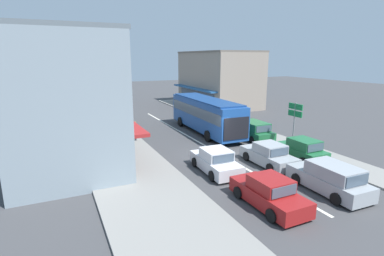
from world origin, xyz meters
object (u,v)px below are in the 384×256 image
Objects in this scene: parked_hatchback_kerb_front at (301,150)px; directional_road_sign at (295,114)px; sedan_behind_bus_mid at (269,155)px; traffic_light_downstreet at (112,92)px; wagon_queue_gap_filler at (330,179)px; city_bus at (206,113)px; sedan_adjacent_lane_trail at (269,193)px; pedestrian_with_handbag_near at (135,130)px; parked_wagon_kerb_second at (252,131)px; sedan_queue_far_back at (216,161)px.

directional_road_sign reaches higher than parked_hatchback_kerb_front.
traffic_light_downstreet is (-5.87, 22.72, 2.19)m from sedan_behind_bus_mid.
wagon_queue_gap_filler is 5.06m from parked_hatchback_kerb_front.
city_bus reaches higher than parked_hatchback_kerb_front.
directional_road_sign is (3.95, 6.86, 1.96)m from wagon_queue_gap_filler.
parked_hatchback_kerb_front is (6.33, 4.31, 0.05)m from sedan_adjacent_lane_trail.
parked_hatchback_kerb_front is at bearing -76.58° from city_bus.
traffic_light_downstreet reaches higher than pedestrian_with_handbag_near.
pedestrian_with_handbag_near is (-6.55, 9.19, 0.40)m from sedan_behind_bus_mid.
sedan_adjacent_lane_trail is at bearing -122.67° from parked_wagon_kerb_second.
parked_hatchback_kerb_front is at bearing -92.63° from parked_wagon_kerb_second.
parked_hatchback_kerb_front is at bearing -45.57° from pedestrian_with_handbag_near.
wagon_queue_gap_filler is (-0.09, -14.22, -1.14)m from city_bus.
parked_hatchback_kerb_front is at bearing -5.56° from sedan_queue_far_back.
sedan_queue_far_back is 4.94m from sedan_adjacent_lane_trail.
sedan_adjacent_lane_trail is 1.00× the size of traffic_light_downstreet.
sedan_queue_far_back is 6.48m from parked_hatchback_kerb_front.
parked_wagon_kerb_second is at bearing 63.12° from sedan_behind_bus_mid.
city_bus is 14.27m from wagon_queue_gap_filler.
parked_wagon_kerb_second is at bearing 87.37° from parked_hatchback_kerb_front.
pedestrian_with_handbag_near is (-9.21, 9.39, 0.36)m from parked_hatchback_kerb_front.
sedan_queue_far_back is 8.60m from parked_wagon_kerb_second.
sedan_queue_far_back is at bearing 128.46° from wagon_queue_gap_filler.
sedan_behind_bus_mid is 1.17× the size of directional_road_sign.
sedan_behind_bus_mid is at bearing -152.09° from directional_road_sign.
sedan_behind_bus_mid is (3.79, -0.42, 0.00)m from sedan_queue_far_back.
parked_wagon_kerb_second is (0.28, 5.99, 0.04)m from parked_hatchback_kerb_front.
wagon_queue_gap_filler is at bearing -77.42° from traffic_light_downstreet.
pedestrian_with_handbag_near reaches higher than parked_wagon_kerb_second.
sedan_behind_bus_mid is 1.00× the size of sedan_adjacent_lane_trail.
sedan_adjacent_lane_trail is (-4.00, -14.10, -1.22)m from city_bus.
traffic_light_downstreet is (-8.80, 16.93, 2.11)m from parked_wagon_kerb_second.
sedan_queue_far_back is 8.42m from directional_road_sign.
parked_hatchback_kerb_front is 13.16m from pedestrian_with_handbag_near.
traffic_light_downstreet reaches higher than sedan_adjacent_lane_trail.
traffic_light_downstreet is at bearing 115.23° from city_bus.
sedan_behind_bus_mid is at bearing -6.36° from sedan_queue_far_back.
sedan_queue_far_back and sedan_behind_bus_mid have the same top height.
city_bus is 9.66m from sedan_behind_bus_mid.
sedan_queue_far_back is at bearing 173.64° from sedan_behind_bus_mid.
city_bus is 3.03× the size of directional_road_sign.
wagon_queue_gap_filler is at bearing -104.50° from parked_wagon_kerb_second.
city_bus is 4.74m from parked_wagon_kerb_second.
traffic_light_downstreet is at bearing 110.40° from parked_hatchback_kerb_front.
directional_road_sign reaches higher than sedan_adjacent_lane_trail.
directional_road_sign is 2.21× the size of pedestrian_with_handbag_near.
city_bus is 2.60× the size of traffic_light_downstreet.
sedan_queue_far_back and sedan_adjacent_lane_trail have the same top height.
sedan_queue_far_back is at bearing -72.52° from pedestrian_with_handbag_near.
directional_road_sign is at bearing 57.77° from parked_hatchback_kerb_front.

